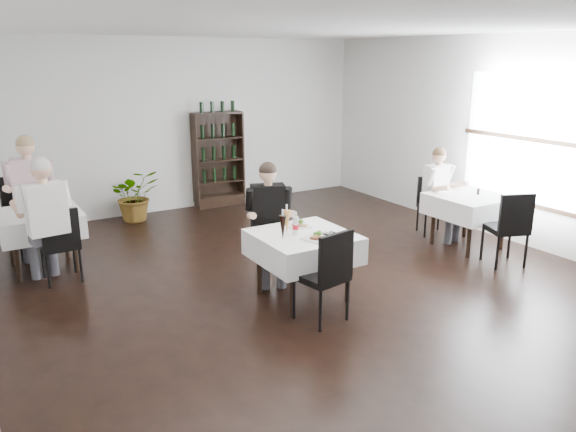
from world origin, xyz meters
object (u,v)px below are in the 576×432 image
at_px(diner_main, 269,213).
at_px(potted_tree, 135,195).
at_px(main_table, 303,246).
at_px(wine_shelf, 218,160).

bearing_deg(diner_main, potted_tree, 100.98).
relative_size(main_table, potted_tree, 1.18).
bearing_deg(wine_shelf, main_table, -101.78).
height_order(main_table, potted_tree, potted_tree).
bearing_deg(wine_shelf, potted_tree, -172.80).
relative_size(main_table, diner_main, 0.70).
bearing_deg(potted_tree, diner_main, -79.02).
distance_m(main_table, potted_tree, 4.18).
height_order(main_table, diner_main, diner_main).
height_order(wine_shelf, potted_tree, wine_shelf).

